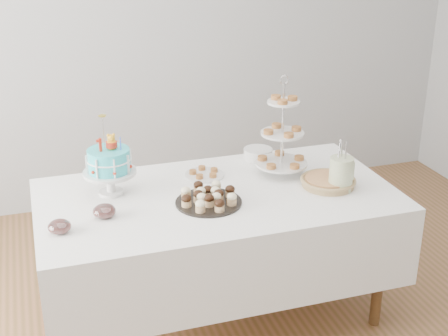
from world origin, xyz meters
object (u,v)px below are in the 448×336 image
object	(u,v)px
jam_bowl_a	(104,211)
jam_bowl_b	(59,227)
cupcake_tray	(209,197)
pastry_plate	(204,174)
pie	(328,181)
table	(217,231)
utensil_pitcher	(341,173)
plate_stack	(258,154)
birthday_cake	(110,173)
tiered_stand	(282,134)

from	to	relation	value
jam_bowl_a	jam_bowl_b	xyz separation A→B (m)	(-0.22, -0.10, -0.00)
cupcake_tray	pastry_plate	bearing A→B (deg)	77.48
cupcake_tray	pie	xyz separation A→B (m)	(0.69, 0.01, -0.01)
table	cupcake_tray	size ratio (longest dim) A/B	5.51
pie	pastry_plate	size ratio (longest dim) A/B	1.35
utensil_pitcher	jam_bowl_a	bearing A→B (deg)	-171.64
cupcake_tray	jam_bowl_b	size ratio (longest dim) A/B	3.16
utensil_pitcher	plate_stack	bearing A→B (deg)	126.88
birthday_cake	pie	bearing A→B (deg)	-18.20
tiered_stand	jam_bowl_a	distance (m)	1.10
cupcake_tray	jam_bowl_a	bearing A→B (deg)	179.11
birthday_cake	pastry_plate	size ratio (longest dim) A/B	1.92
cupcake_tray	pie	size ratio (longest dim) A/B	1.13
birthday_cake	cupcake_tray	distance (m)	0.55
birthday_cake	tiered_stand	world-z (taller)	tiered_stand
jam_bowl_a	jam_bowl_b	size ratio (longest dim) A/B	1.04
pie	jam_bowl_a	xyz separation A→B (m)	(-1.23, -0.00, 0.00)
cupcake_tray	jam_bowl_a	xyz separation A→B (m)	(-0.54, 0.01, -0.01)
table	pastry_plate	size ratio (longest dim) A/B	8.45
birthday_cake	jam_bowl_a	distance (m)	0.29
jam_bowl_a	jam_bowl_b	bearing A→B (deg)	-156.76
cupcake_tray	pie	bearing A→B (deg)	0.95
table	pastry_plate	xyz separation A→B (m)	(0.00, 0.25, 0.24)
plate_stack	pastry_plate	bearing A→B (deg)	-158.91
pie	tiered_stand	bearing A→B (deg)	126.96
utensil_pitcher	pastry_plate	bearing A→B (deg)	159.10
pie	tiered_stand	world-z (taller)	tiered_stand
pie	jam_bowl_a	distance (m)	1.23
cupcake_tray	pastry_plate	world-z (taller)	cupcake_tray
table	birthday_cake	bearing A→B (deg)	162.34
jam_bowl_a	utensil_pitcher	distance (m)	1.27
table	jam_bowl_b	size ratio (longest dim) A/B	17.42
birthday_cake	tiered_stand	size ratio (longest dim) A/B	0.75
plate_stack	tiered_stand	bearing A→B (deg)	-78.86
pie	utensil_pitcher	xyz separation A→B (m)	(0.04, -0.07, 0.07)
cupcake_tray	utensil_pitcher	bearing A→B (deg)	-4.69
cupcake_tray	pastry_plate	xyz separation A→B (m)	(0.08, 0.35, -0.02)
birthday_cake	utensil_pitcher	world-z (taller)	birthday_cake
jam_bowl_a	jam_bowl_b	distance (m)	0.24
birthday_cake	utensil_pitcher	bearing A→B (deg)	-21.05
cupcake_tray	jam_bowl_b	world-z (taller)	cupcake_tray
cupcake_tray	birthday_cake	bearing A→B (deg)	149.50
jam_bowl_a	utensil_pitcher	xyz separation A→B (m)	(1.27, -0.07, 0.07)
birthday_cake	jam_bowl_b	xyz separation A→B (m)	(-0.30, -0.36, -0.09)
jam_bowl_b	utensil_pitcher	xyz separation A→B (m)	(1.49, 0.03, 0.07)
pastry_plate	utensil_pitcher	world-z (taller)	utensil_pitcher
utensil_pitcher	cupcake_tray	bearing A→B (deg)	-173.25
pie	jam_bowl_b	world-z (taller)	jam_bowl_b
tiered_stand	jam_bowl_a	bearing A→B (deg)	-166.92
utensil_pitcher	jam_bowl_b	bearing A→B (deg)	-167.49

